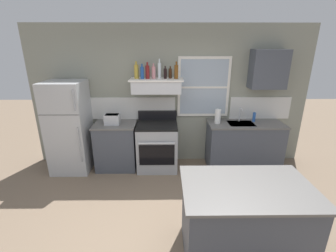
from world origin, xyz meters
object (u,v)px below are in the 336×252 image
Objects in this scene: toaster at (112,119)px; bottle_champagne_gold_foil at (136,71)px; stove_range at (157,146)px; bottle_blue_liqueur at (142,73)px; refrigerator at (69,127)px; bottle_brown_stout at (170,73)px; kitchen_island at (244,221)px; bottle_balsamic_dark at (165,73)px; dish_soap_bottle at (254,117)px; bottle_clear_tall at (159,70)px; bottle_rose_pink at (154,72)px; bottle_amber_wine at (176,72)px; bottle_red_label_wine at (147,72)px; paper_towel_roll at (218,116)px.

bottle_champagne_gold_foil is (0.48, 0.11, 0.86)m from toaster.
bottle_blue_liqueur is at bearing 166.19° from stove_range.
refrigerator is at bearing -179.20° from stove_range.
bottle_brown_stout is 0.15× the size of kitchen_island.
dish_soap_bottle is (1.72, 0.04, -0.84)m from bottle_balsamic_dark.
bottle_brown_stout is (0.19, -0.01, -0.05)m from bottle_clear_tall.
bottle_rose_pink is (0.79, 0.10, 0.85)m from toaster.
bottle_amber_wine is 0.22× the size of kitchen_island.
bottle_clear_tall reaches higher than bottle_red_label_wine.
paper_towel_roll is (1.40, -0.02, -0.81)m from bottle_blue_liqueur.
toaster is 2.72m from dish_soap_bottle.
kitchen_island is (-0.12, -2.10, -0.59)m from paper_towel_roll.
bottle_amber_wine is (0.72, -0.03, -0.00)m from bottle_champagne_gold_foil.
dish_soap_bottle is 0.13× the size of kitchen_island.
bottle_rose_pink is at bearing -162.38° from bottle_clear_tall.
bottle_amber_wine reaches higher than bottle_balsamic_dark.
paper_towel_roll is 1.50× the size of dish_soap_bottle.
stove_range is at bearing 0.80° from refrigerator.
bottle_red_label_wine reaches higher than paper_towel_roll.
bottle_champagne_gold_foil is 2.40m from dish_soap_bottle.
bottle_champagne_gold_foil reaches higher than bottle_red_label_wine.
bottle_balsamic_dark is 0.74× the size of bottle_amber_wine.
bottle_balsamic_dark reaches higher than bottle_brown_stout.
bottle_red_label_wine is 1.09× the size of bottle_rose_pink.
bottle_rose_pink is 0.77× the size of bottle_clear_tall.
bottle_rose_pink is 0.11m from bottle_clear_tall.
kitchen_island is (1.29, -2.13, -1.40)m from bottle_blue_liqueur.
bottle_champagne_gold_foil reaches higher than refrigerator.
toaster is 1.03m from bottle_blue_liqueur.
bottle_balsamic_dark is at bearing 0.22° from bottle_red_label_wine.
refrigerator is 1.89m from bottle_rose_pink.
toaster is 1.38× the size of bottle_brown_stout.
bottle_amber_wine reaches higher than toaster.
bottle_rose_pink is (-0.05, 0.11, 1.39)m from stove_range.
bottle_clear_tall reaches higher than bottle_champagne_gold_foil.
bottle_red_label_wine is 1.61× the size of dish_soap_bottle.
paper_towel_roll is at bearing 86.82° from kitchen_island.
bottle_brown_stout is 0.13m from bottle_amber_wine.
bottle_balsamic_dark is at bearing 5.32° from toaster.
bottle_blue_liqueur reaches higher than stove_range.
bottle_blue_liqueur is (0.58, 0.06, 0.85)m from toaster.
kitchen_island is at bearing -63.43° from stove_range.
kitchen_island is (0.78, -2.20, -1.38)m from bottle_brown_stout.
refrigerator is 1.23× the size of kitchen_island.
stove_range is 0.78× the size of kitchen_island.
stove_range is 4.13× the size of bottle_blue_liqueur.
bottle_balsamic_dark is 1.27m from paper_towel_roll.
bottle_champagne_gold_foil is 1.36× the size of bottle_balsamic_dark.
bottle_amber_wine is at bearing -27.31° from bottle_brown_stout.
bottle_blue_liqueur is at bearing 5.54° from toaster.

